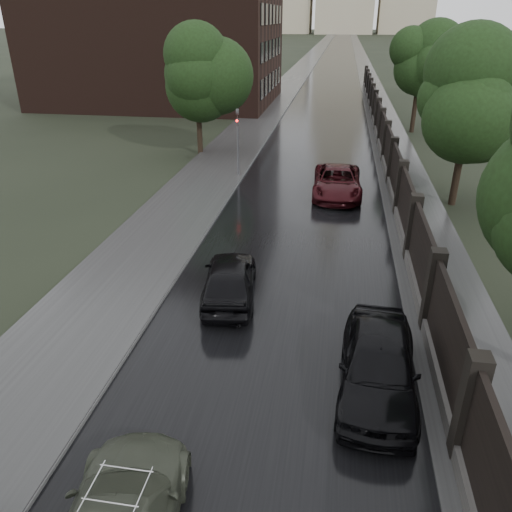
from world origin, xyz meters
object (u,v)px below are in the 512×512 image
object	(u,v)px
tree_left_far	(197,75)
car_right_far	(337,182)
traffic_light	(238,137)
tree_right_b	(469,105)
tree_right_c	(420,69)
car_right_near	(378,365)
hatchback_left	(230,279)

from	to	relation	value
tree_left_far	car_right_far	bearing A→B (deg)	-38.05
tree_left_far	traffic_light	size ratio (longest dim) A/B	1.85
tree_right_b	tree_right_c	bearing A→B (deg)	90.00
car_right_near	car_right_far	distance (m)	15.66
car_right_far	traffic_light	bearing A→B (deg)	155.84
tree_right_c	hatchback_left	world-z (taller)	tree_right_c
tree_right_c	car_right_far	world-z (taller)	tree_right_c
tree_left_far	car_right_near	world-z (taller)	tree_left_far
tree_right_c	traffic_light	size ratio (longest dim) A/B	1.75
hatchback_left	car_right_far	bearing A→B (deg)	-114.04
tree_right_b	car_right_far	size ratio (longest dim) A/B	1.29
tree_left_far	tree_right_b	world-z (taller)	tree_left_far
tree_right_b	tree_right_c	size ratio (longest dim) A/B	1.00
tree_left_far	car_right_far	distance (m)	12.99
hatchback_left	tree_right_b	bearing A→B (deg)	-137.61
car_right_near	tree_right_c	bearing A→B (deg)	85.11
tree_left_far	hatchback_left	bearing A→B (deg)	-72.04
tree_left_far	tree_right_b	size ratio (longest dim) A/B	1.05
tree_right_c	car_right_far	xyz separation A→B (m)	(-5.90, -17.51, -4.20)
tree_right_c	car_right_far	size ratio (longest dim) A/B	1.29
traffic_light	car_right_near	bearing A→B (deg)	-68.33
tree_right_b	hatchback_left	size ratio (longest dim) A/B	1.62
car_right_near	car_right_far	size ratio (longest dim) A/B	0.88
tree_left_far	traffic_light	world-z (taller)	tree_left_far
hatchback_left	tree_right_c	bearing A→B (deg)	-115.43
tree_left_far	hatchback_left	xyz separation A→B (m)	(6.20, -19.13, -4.51)
tree_right_b	hatchback_left	xyz separation A→B (m)	(-9.30, -11.13, -4.21)
tree_right_c	hatchback_left	size ratio (longest dim) A/B	1.62
tree_right_b	car_right_near	xyz separation A→B (m)	(-4.60, -15.12, -4.13)
car_right_far	tree_right_b	bearing A→B (deg)	-5.83
tree_right_b	car_right_near	bearing A→B (deg)	-106.93
car_right_far	car_right_near	bearing A→B (deg)	-86.37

